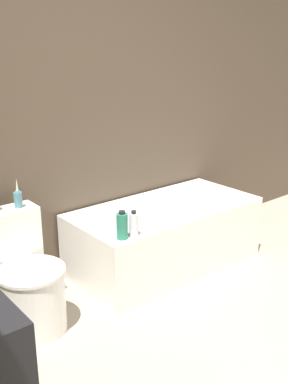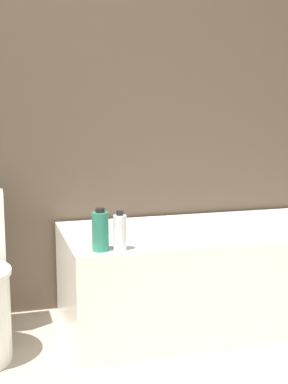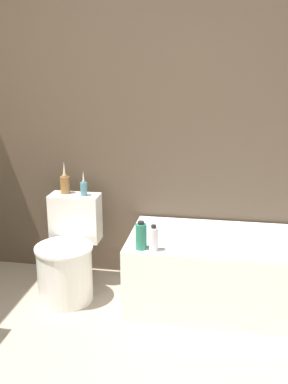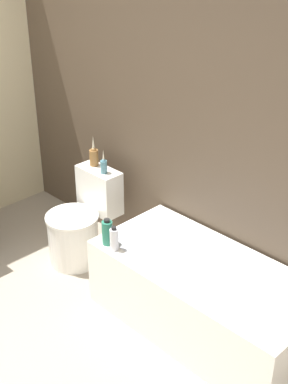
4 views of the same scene
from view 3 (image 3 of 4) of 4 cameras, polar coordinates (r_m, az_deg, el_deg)
name	(u,v)px [view 3 (image 3 of 4)]	position (r m, az deg, el deg)	size (l,w,h in m)	color
wall_back_tiled	(137,111)	(3.38, -0.96, 10.31)	(6.40, 0.06, 2.60)	brown
bathtub	(236,272)	(3.22, 11.57, -9.86)	(1.48, 0.71, 0.49)	white
toilet	(68,257)	(3.31, -9.64, -8.18)	(0.41, 0.57, 0.70)	white
vase_gold	(65,183)	(3.37, -10.03, 1.18)	(0.07, 0.07, 0.24)	olive
vase_silver	(84,187)	(3.30, -7.66, 0.60)	(0.05, 0.05, 0.19)	teal
shampoo_bottle_tall	(141,236)	(2.87, -0.38, -5.63)	(0.07, 0.07, 0.19)	#267259
shampoo_bottle_short	(154,239)	(2.85, 1.22, -5.97)	(0.06, 0.06, 0.17)	silver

